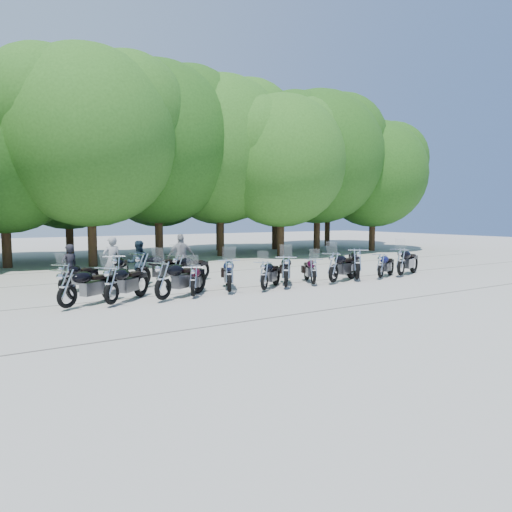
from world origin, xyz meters
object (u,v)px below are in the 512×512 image
motorcycle_5 (264,275)px  rider_1 (138,263)px  motorcycle_0 (67,287)px  motorcycle_6 (286,270)px  motorcycle_7 (313,270)px  motorcycle_14 (143,268)px  motorcycle_10 (381,265)px  rider_2 (181,257)px  motorcycle_15 (178,268)px  rider_3 (112,261)px  motorcycle_1 (111,284)px  motorcycle_4 (229,274)px  motorcycle_3 (193,280)px  motorcycle_12 (65,277)px  motorcycle_11 (401,261)px  motorcycle_8 (334,266)px  motorcycle_2 (163,279)px  motorcycle_13 (116,270)px  motorcycle_9 (357,263)px  rider_0 (69,268)px

motorcycle_5 → rider_1: (-3.11, 3.71, 0.23)m
motorcycle_0 → motorcycle_6: 7.07m
motorcycle_7 → motorcycle_5: bearing=32.7°
motorcycle_14 → motorcycle_10: bearing=-132.9°
motorcycle_6 → motorcycle_7: (1.26, 0.06, -0.09)m
motorcycle_0 → rider_2: (4.84, 3.77, 0.28)m
motorcycle_15 → rider_1: bearing=20.7°
rider_3 → motorcycle_1: bearing=78.5°
motorcycle_0 → rider_2: 6.15m
motorcycle_0 → motorcycle_4: bearing=-122.2°
motorcycle_7 → rider_2: 5.24m
motorcycle_3 → motorcycle_12: motorcycle_12 is taller
motorcycle_7 → motorcycle_11: 4.55m
motorcycle_3 → motorcycle_15: motorcycle_15 is taller
motorcycle_1 → motorcycle_8: 8.07m
motorcycle_4 → motorcycle_6: bearing=-157.2°
motorcycle_10 → motorcycle_14: 9.21m
motorcycle_10 → motorcycle_14: (-8.78, 2.80, 0.12)m
motorcycle_7 → motorcycle_8: (0.87, -0.10, 0.10)m
motorcycle_4 → motorcycle_15: (-0.73, 2.55, -0.02)m
motorcycle_5 → motorcycle_10: size_ratio=1.01×
motorcycle_1 → rider_3: bearing=-58.2°
motorcycle_11 → motorcycle_14: motorcycle_14 is taller
motorcycle_2 → rider_2: bearing=-59.2°
motorcycle_4 → rider_2: (-0.08, 3.81, 0.26)m
motorcycle_4 → motorcycle_10: size_ratio=1.12×
motorcycle_6 → motorcycle_12: motorcycle_6 is taller
motorcycle_15 → rider_2: (0.65, 1.27, 0.28)m
motorcycle_1 → rider_3: (1.07, 4.10, 0.24)m
motorcycle_3 → motorcycle_10: 8.05m
motorcycle_2 → motorcycle_12: (-2.25, 2.83, -0.11)m
motorcycle_2 → motorcycle_8: 6.60m
motorcycle_0 → motorcycle_13: 3.35m
motorcycle_6 → rider_2: bearing=-24.9°
motorcycle_6 → motorcycle_11: motorcycle_11 is taller
motorcycle_11 → motorcycle_15: size_ratio=1.06×
motorcycle_8 → motorcycle_14: 6.90m
motorcycle_14 → rider_2: rider_2 is taller
motorcycle_6 → motorcycle_3: bearing=34.5°
motorcycle_5 → motorcycle_7: 2.21m
motorcycle_15 → motorcycle_9: bearing=-143.9°
motorcycle_4 → motorcycle_11: motorcycle_11 is taller
motorcycle_2 → motorcycle_11: 10.28m
motorcycle_15 → motorcycle_5: bearing=-176.6°
motorcycle_13 → motorcycle_15: motorcycle_13 is taller
motorcycle_13 → rider_2: rider_2 is taller
motorcycle_12 → rider_3: 2.33m
motorcycle_13 → rider_0: bearing=0.6°
motorcycle_4 → motorcycle_1: bearing=28.3°
motorcycle_1 → motorcycle_5: size_ratio=1.11×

